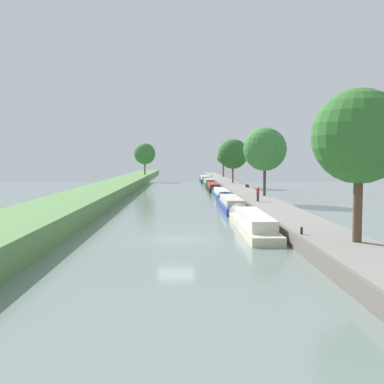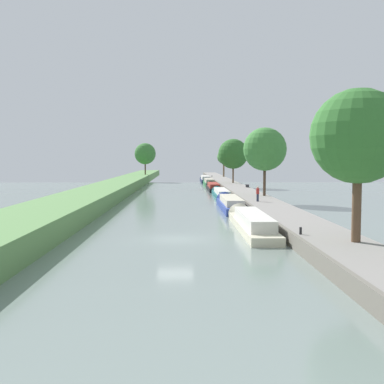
{
  "view_description": "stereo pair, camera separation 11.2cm",
  "coord_description": "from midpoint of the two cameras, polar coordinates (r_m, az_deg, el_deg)",
  "views": [
    {
      "loc": [
        0.45,
        -32.97,
        5.6
      ],
      "look_at": [
        1.78,
        32.83,
        1.0
      ],
      "focal_mm": 44.73,
      "sensor_mm": 36.0,
      "label": 1
    },
    {
      "loc": [
        0.56,
        -32.97,
        5.6
      ],
      "look_at": [
        1.78,
        32.83,
        1.0
      ],
      "focal_mm": 44.73,
      "sensor_mm": 36.0,
      "label": 2
    }
  ],
  "objects": [
    {
      "name": "person_walking",
      "position": [
        52.99,
        7.8,
        -0.18
      ],
      "size": [
        0.34,
        0.34,
        1.66
      ],
      "color": "#282D42",
      "rests_on": "right_towpath"
    },
    {
      "name": "stone_quay",
      "position": [
        34.08,
        10.62,
        -4.72
      ],
      "size": [
        0.25,
        260.0,
        0.95
      ],
      "color": "#6B665B",
      "rests_on": "ground_plane"
    },
    {
      "name": "narrowboat_cream",
      "position": [
        38.42,
        6.98,
        -3.54
      ],
      "size": [
        2.19,
        15.82,
        2.18
      ],
      "color": "beige",
      "rests_on": "ground_plane"
    },
    {
      "name": "narrowboat_blue",
      "position": [
        53.77,
        4.49,
        -1.37
      ],
      "size": [
        2.18,
        14.78,
        2.1
      ],
      "color": "#283D93",
      "rests_on": "ground_plane"
    },
    {
      "name": "right_towpath",
      "position": [
        34.57,
        14.09,
        -4.69
      ],
      "size": [
        4.0,
        260.0,
        0.9
      ],
      "color": "gray",
      "rests_on": "ground_plane"
    },
    {
      "name": "narrowboat_navy",
      "position": [
        115.03,
        1.49,
        1.51
      ],
      "size": [
        2.13,
        14.3,
        2.18
      ],
      "color": "#141E42",
      "rests_on": "ground_plane"
    },
    {
      "name": "tree_leftbank_downstream",
      "position": [
        117.2,
        -5.68,
        4.56
      ],
      "size": [
        5.16,
        5.16,
        7.69
      ],
      "color": "#4C3828",
      "rests_on": "left_grassy_bank"
    },
    {
      "name": "mooring_bollard_far",
      "position": [
        121.3,
        2.32,
        1.88
      ],
      "size": [
        0.16,
        0.16,
        0.45
      ],
      "color": "black",
      "rests_on": "right_towpath"
    },
    {
      "name": "narrowboat_green",
      "position": [
        100.5,
        1.95,
        1.14
      ],
      "size": [
        2.0,
        14.61,
        2.04
      ],
      "color": "#1E6033",
      "rests_on": "ground_plane"
    },
    {
      "name": "tree_rightbank_far",
      "position": [
        124.54,
        3.74,
        4.14
      ],
      "size": [
        3.44,
        3.44,
        6.8
      ],
      "color": "brown",
      "rests_on": "right_towpath"
    },
    {
      "name": "park_bench",
      "position": [
        79.05,
        6.56,
        0.82
      ],
      "size": [
        0.44,
        1.5,
        0.47
      ],
      "color": "#333338",
      "rests_on": "right_towpath"
    },
    {
      "name": "tree_rightbank_midnear",
      "position": [
        61.04,
        8.63,
        5.06
      ],
      "size": [
        5.46,
        5.46,
        8.62
      ],
      "color": "#4C3828",
      "rests_on": "right_towpath"
    },
    {
      "name": "narrowboat_teal",
      "position": [
        69.77,
        3.41,
        -0.2
      ],
      "size": [
        1.88,
        16.13,
        1.84
      ],
      "color": "#195B60",
      "rests_on": "ground_plane"
    },
    {
      "name": "ground_plane",
      "position": [
        33.44,
        -2.01,
        -5.65
      ],
      "size": [
        160.0,
        160.0,
        0.0
      ],
      "primitive_type": "plane",
      "color": "slate"
    },
    {
      "name": "mooring_bollard_near",
      "position": [
        30.53,
        12.83,
        -4.53
      ],
      "size": [
        0.16,
        0.16,
        0.45
      ],
      "color": "black",
      "rests_on": "right_towpath"
    },
    {
      "name": "narrowboat_black",
      "position": [
        85.38,
        2.46,
        0.59
      ],
      "size": [
        2.02,
        14.29,
        1.96
      ],
      "color": "black",
      "rests_on": "ground_plane"
    },
    {
      "name": "tree_rightbank_near",
      "position": [
        28.35,
        19.22,
        6.25
      ],
      "size": [
        5.32,
        5.32,
        8.61
      ],
      "color": "brown",
      "rests_on": "right_towpath"
    },
    {
      "name": "left_grassy_bank",
      "position": [
        35.13,
        -19.73,
        -4.01
      ],
      "size": [
        6.21,
        260.0,
        1.7
      ],
      "color": "#5B894C",
      "rests_on": "ground_plane"
    },
    {
      "name": "tree_rightbank_midfar",
      "position": [
        92.96,
        4.87,
        4.55
      ],
      "size": [
        5.8,
        5.8,
        8.52
      ],
      "color": "brown",
      "rests_on": "right_towpath"
    }
  ]
}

